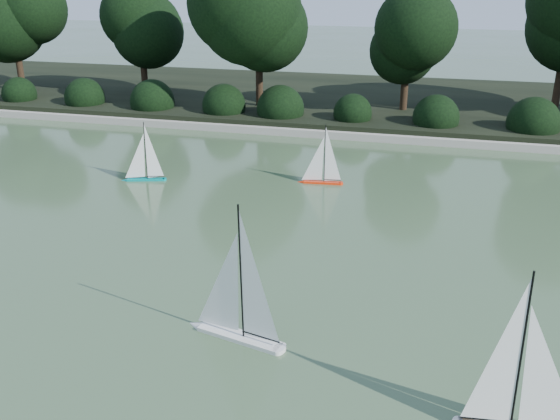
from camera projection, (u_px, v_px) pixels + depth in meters
name	position (u px, v px, depth m)	size (l,w,h in m)	color
ground	(240.00, 329.00, 7.37)	(80.00, 80.00, 0.00)	#32482B
pond_coping	(354.00, 135.00, 15.43)	(40.00, 0.35, 0.18)	gray
far_bank	(373.00, 102.00, 19.01)	(40.00, 8.00, 0.30)	black
tree_line	(418.00, 22.00, 16.40)	(26.31, 3.93, 4.39)	black
shrub_hedge	(360.00, 113.00, 16.11)	(29.10, 1.10, 1.10)	black
sailboat_white_a	(232.00, 315.00, 7.11)	(1.30, 0.50, 1.79)	silver
sailboat_white_b	(530.00, 410.00, 5.61)	(1.27, 0.33, 1.73)	beige
sailboat_orange	(319.00, 174.00, 12.25)	(0.92, 0.24, 1.25)	red
sailboat_teal	(142.00, 171.00, 12.41)	(0.91, 0.39, 1.26)	#028280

